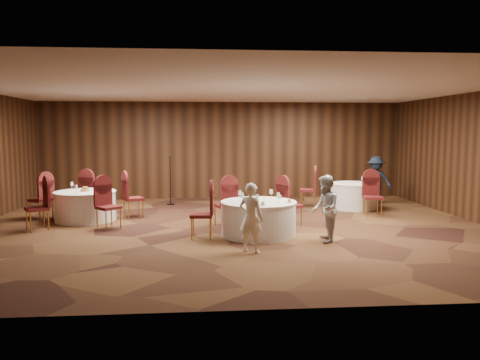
{
  "coord_description": "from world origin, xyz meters",
  "views": [
    {
      "loc": [
        -0.69,
        -10.64,
        2.24
      ],
      "look_at": [
        0.2,
        0.2,
        1.1
      ],
      "focal_mm": 35.0,
      "sensor_mm": 36.0,
      "label": 1
    }
  ],
  "objects": [
    {
      "name": "chairs_main",
      "position": [
        0.18,
        -0.17,
        0.5
      ],
      "size": [
        2.71,
        1.87,
        1.0
      ],
      "color": "#390B12",
      "rests_on": "ground"
    },
    {
      "name": "woman_b",
      "position": [
        1.79,
        -1.49,
        0.68
      ],
      "size": [
        0.61,
        0.73,
        1.36
      ],
      "primitive_type": "imported",
      "rotation": [
        0.0,
        0.0,
        4.56
      ],
      "color": "#A9AAAE",
      "rests_on": "ground"
    },
    {
      "name": "table_right",
      "position": [
        3.68,
        2.47,
        0.38
      ],
      "size": [
        1.35,
        1.35,
        0.74
      ],
      "color": "silver",
      "rests_on": "ground"
    },
    {
      "name": "tabletop_left",
      "position": [
        -3.62,
        1.22,
        0.82
      ],
      "size": [
        0.88,
        0.78,
        0.22
      ],
      "color": "silver",
      "rests_on": "table_left"
    },
    {
      "name": "woman_a",
      "position": [
        0.21,
        -2.19,
        0.65
      ],
      "size": [
        0.57,
        0.5,
        1.3
      ],
      "primitive_type": "imported",
      "rotation": [
        0.0,
        0.0,
        2.63
      ],
      "color": "white",
      "rests_on": "ground"
    },
    {
      "name": "man_c",
      "position": [
        4.66,
        3.3,
        0.73
      ],
      "size": [
        1.09,
        0.92,
        1.47
      ],
      "primitive_type": "imported",
      "rotation": [
        0.0,
        0.0,
        5.8
      ],
      "color": "black",
      "rests_on": "ground"
    },
    {
      "name": "mic_stand",
      "position": [
        -1.65,
        3.65,
        0.42
      ],
      "size": [
        0.24,
        0.24,
        1.48
      ],
      "color": "black",
      "rests_on": "ground"
    },
    {
      "name": "table_left",
      "position": [
        -3.61,
        1.23,
        0.38
      ],
      "size": [
        1.51,
        1.51,
        0.74
      ],
      "color": "silver",
      "rests_on": "ground"
    },
    {
      "name": "ground",
      "position": [
        0.0,
        0.0,
        0.0
      ],
      "size": [
        12.0,
        12.0,
        0.0
      ],
      "primitive_type": "plane",
      "color": "black",
      "rests_on": "ground"
    },
    {
      "name": "table_main",
      "position": [
        0.52,
        -0.8,
        0.38
      ],
      "size": [
        1.63,
        1.63,
        0.74
      ],
      "color": "silver",
      "rests_on": "ground"
    },
    {
      "name": "room_shell",
      "position": [
        0.0,
        0.0,
        1.96
      ],
      "size": [
        12.0,
        12.0,
        12.0
      ],
      "color": "silver",
      "rests_on": "ground"
    },
    {
      "name": "tabletop_main",
      "position": [
        0.67,
        -0.9,
        0.84
      ],
      "size": [
        1.12,
        1.15,
        0.22
      ],
      "color": "silver",
      "rests_on": "table_main"
    },
    {
      "name": "chairs_left",
      "position": [
        -3.66,
        1.2,
        0.5
      ],
      "size": [
        3.03,
        2.97,
        1.0
      ],
      "color": "#390B12",
      "rests_on": "ground"
    },
    {
      "name": "tabletop_right",
      "position": [
        3.86,
        2.2,
        0.9
      ],
      "size": [
        0.08,
        0.08,
        0.22
      ],
      "color": "silver",
      "rests_on": "table_right"
    },
    {
      "name": "chairs_right",
      "position": [
        3.14,
        2.13,
        0.5
      ],
      "size": [
        1.98,
        2.24,
        1.0
      ],
      "color": "#390B12",
      "rests_on": "ground"
    }
  ]
}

